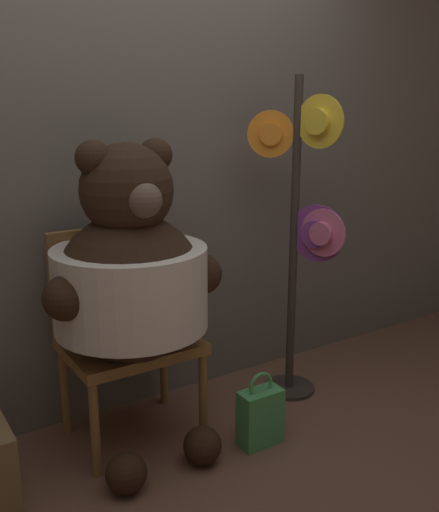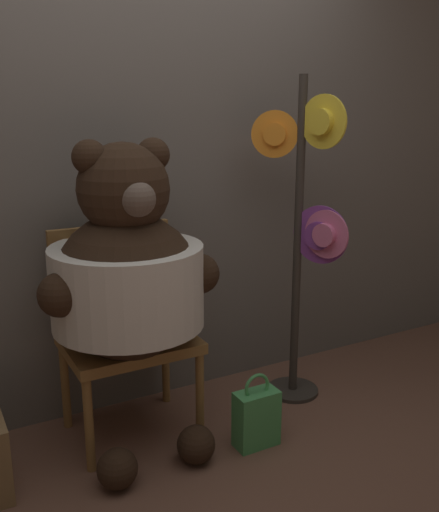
{
  "view_description": "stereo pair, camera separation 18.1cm",
  "coord_description": "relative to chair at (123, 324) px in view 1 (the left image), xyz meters",
  "views": [
    {
      "loc": [
        -1.14,
        -1.89,
        1.52
      ],
      "look_at": [
        0.28,
        0.32,
        0.84
      ],
      "focal_mm": 40.0,
      "sensor_mm": 36.0,
      "label": 1
    },
    {
      "loc": [
        -0.99,
        -1.98,
        1.52
      ],
      "look_at": [
        0.28,
        0.32,
        0.84
      ],
      "focal_mm": 40.0,
      "sensor_mm": 36.0,
      "label": 2
    }
  ],
  "objects": [
    {
      "name": "ground_plane",
      "position": [
        0.17,
        -0.46,
        -0.54
      ],
      "size": [
        14.0,
        14.0,
        0.0
      ],
      "primitive_type": "plane",
      "color": "brown"
    },
    {
      "name": "wall_back",
      "position": [
        0.17,
        0.26,
        0.81
      ],
      "size": [
        8.0,
        0.1,
        2.71
      ],
      "color": "#66605B",
      "rests_on": "ground_plane"
    },
    {
      "name": "chair",
      "position": [
        0.0,
        0.0,
        0.0
      ],
      "size": [
        0.59,
        0.46,
        0.98
      ],
      "color": "olive",
      "rests_on": "ground_plane"
    },
    {
      "name": "teddy_bear",
      "position": [
        -0.02,
        -0.16,
        0.27
      ],
      "size": [
        0.81,
        0.72,
        1.4
      ],
      "color": "black",
      "rests_on": "ground_plane"
    },
    {
      "name": "hat_display_rack",
      "position": [
        0.93,
        -0.18,
        0.37
      ],
      "size": [
        0.34,
        0.43,
        1.68
      ],
      "color": "#332D28",
      "rests_on": "ground_plane"
    },
    {
      "name": "handbag_on_ground",
      "position": [
        0.46,
        -0.46,
        -0.4
      ],
      "size": [
        0.2,
        0.11,
        0.36
      ],
      "color": "#479E56",
      "rests_on": "ground_plane"
    }
  ]
}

